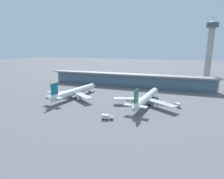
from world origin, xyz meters
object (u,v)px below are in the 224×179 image
Objects in this scene: service_truck_near_nose_white at (128,99)px; service_truck_on_taxiway_grey at (55,93)px; airliner_centre_stand at (146,98)px; service_truck_by_tail_grey at (162,103)px; airliner_left_stand at (74,92)px; service_truck_under_wing_grey at (107,117)px; service_truck_mid_apron_grey at (177,105)px; control_tower at (210,50)px.

service_truck_on_taxiway_grey is at bearing -177.48° from service_truck_near_nose_white.
service_truck_near_nose_white is (-16.64, 7.66, -4.65)m from airliner_centre_stand.
service_truck_by_tail_grey is (28.95, -2.81, 0.90)m from service_truck_near_nose_white.
airliner_left_stand is 59.73m from service_truck_under_wing_grey.
service_truck_mid_apron_grey reaches higher than service_truck_on_taxiway_grey.
airliner_centre_stand is 24.17m from service_truck_mid_apron_grey.
control_tower is (118.46, 85.76, 36.73)m from airliner_left_stand.
service_truck_mid_apron_grey is 1.07× the size of service_truck_on_taxiway_grey.
control_tower is at bearing 35.90° from airliner_left_stand.
service_truck_by_tail_grey is 101.66m from service_truck_on_taxiway_grey.
service_truck_by_tail_grey is 99.32m from control_tower.
service_truck_near_nose_white is 112.85m from control_tower.
service_truck_under_wing_grey is at bearing -30.96° from service_truck_on_taxiway_grey.
airliner_left_stand is at bearing -179.76° from airliner_centre_stand.
airliner_centre_stand is 42.46m from service_truck_under_wing_grey.
service_truck_under_wing_grey is 0.87× the size of service_truck_by_tail_grey.
service_truck_near_nose_white is at bearing 9.39° from airliner_left_stand.
airliner_centre_stand is at bearing 0.24° from airliner_left_stand.
airliner_centre_stand is 89.57m from service_truck_on_taxiway_grey.
airliner_centre_stand is 18.90m from service_truck_near_nose_white.
airliner_centre_stand is at bearing -2.86° from service_truck_on_taxiway_grey.
service_truck_mid_apron_grey is 96.51m from control_tower.
airliner_left_stand is 0.84× the size of control_tower.
service_truck_near_nose_white is at bearing 173.73° from service_truck_mid_apron_grey.
service_truck_mid_apron_grey is (42.16, 41.28, 0.00)m from service_truck_under_wing_grey.
service_truck_near_nose_white is 0.88× the size of service_truck_mid_apron_grey.
service_truck_under_wing_grey reaches higher than service_truck_by_tail_grey.
service_truck_on_taxiway_grey is (-101.65, -0.39, -0.90)m from service_truck_by_tail_grey.
service_truck_under_wing_grey reaches higher than service_truck_near_nose_white.
service_truck_by_tail_grey is at bearing 3.81° from airliner_left_stand.
airliner_centre_stand is 107.49m from control_tower.
service_truck_on_taxiway_grey is at bearing 179.38° from service_truck_mid_apron_grey.
service_truck_mid_apron_grey is 113.00m from service_truck_on_taxiway_grey.
control_tower reaches higher than service_truck_on_taxiway_grey.
airliner_centre_stand reaches higher than service_truck_under_wing_grey.
control_tower is at bearing 47.84° from service_truck_near_nose_white.
control_tower is (72.33, 123.52, 40.50)m from service_truck_under_wing_grey.
service_truck_under_wing_grey is 59.00m from service_truck_mid_apron_grey.
service_truck_mid_apron_grey reaches higher than service_truck_near_nose_white.
service_truck_on_taxiway_grey is 169.63m from control_tower.
control_tower is (70.47, 77.82, 41.38)m from service_truck_near_nose_white.
service_truck_mid_apron_grey is 0.10× the size of control_tower.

